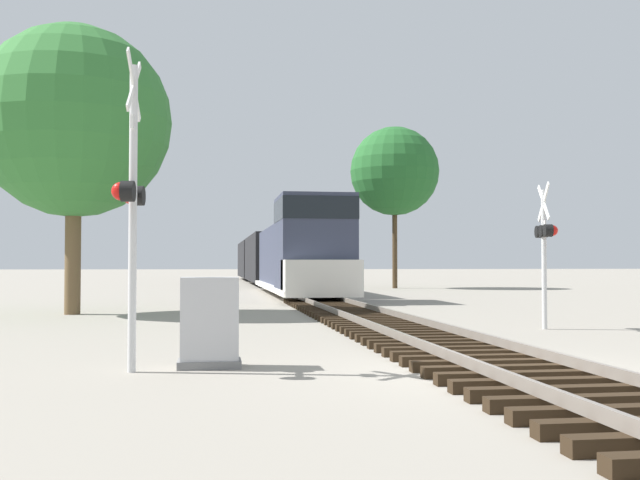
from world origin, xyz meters
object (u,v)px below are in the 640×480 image
object	(u,v)px
freight_train	(271,259)
tree_far_right	(74,122)
crossing_signal_far	(545,238)
crossing_signal_near	(131,198)
relay_cabinet	(210,323)
tree_mid_background	(395,171)

from	to	relation	value
freight_train	tree_far_right	distance (m)	30.36
crossing_signal_far	tree_far_right	distance (m)	14.65
crossing_signal_near	relay_cabinet	world-z (taller)	crossing_signal_near
tree_far_right	tree_mid_background	bearing A→B (deg)	54.78
freight_train	relay_cabinet	size ratio (longest dim) A/B	38.38
crossing_signal_near	tree_mid_background	world-z (taller)	tree_mid_background
freight_train	tree_mid_background	bearing A→B (deg)	-40.55
relay_cabinet	tree_far_right	size ratio (longest dim) A/B	0.15
crossing_signal_near	tree_mid_background	distance (m)	38.00
freight_train	relay_cabinet	world-z (taller)	freight_train
relay_cabinet	tree_far_right	xyz separation A→B (m)	(-4.25, 12.61, 5.34)
tree_far_right	relay_cabinet	bearing A→B (deg)	-71.38
crossing_signal_near	crossing_signal_far	xyz separation A→B (m)	(9.13, 5.85, -0.35)
freight_train	tree_far_right	world-z (taller)	tree_far_right
freight_train	crossing_signal_far	size ratio (longest dim) A/B	14.93
relay_cabinet	tree_mid_background	bearing A→B (deg)	71.66
relay_cabinet	tree_mid_background	size ratio (longest dim) A/B	0.13
crossing_signal_near	freight_train	bearing A→B (deg)	178.77
freight_train	crossing_signal_near	world-z (taller)	crossing_signal_near
crossing_signal_far	relay_cabinet	distance (m)	9.82
crossing_signal_far	tree_mid_background	xyz separation A→B (m)	(3.66, 29.60, 5.31)
crossing_signal_far	tree_far_right	bearing A→B (deg)	68.68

